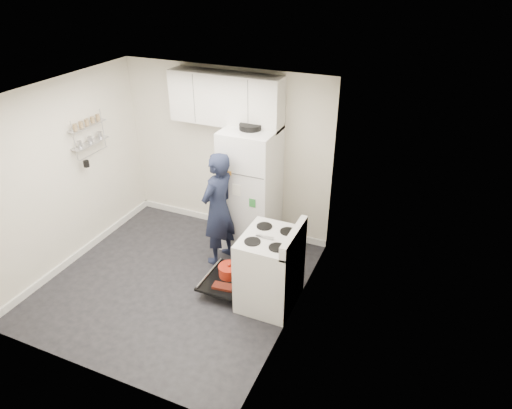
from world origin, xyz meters
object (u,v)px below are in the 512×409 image
at_px(open_oven_door, 228,275).
at_px(refrigerator, 251,189).
at_px(person, 218,209).
at_px(electric_range, 269,270).

bearing_deg(open_oven_door, refrigerator, 97.51).
height_order(open_oven_door, person, person).
relative_size(open_oven_door, person, 0.43).
relative_size(refrigerator, person, 1.15).
xyz_separation_m(refrigerator, person, (-0.24, -0.54, -0.09)).
xyz_separation_m(open_oven_door, refrigerator, (-0.14, 1.07, 0.72)).
relative_size(open_oven_door, refrigerator, 0.38).
bearing_deg(refrigerator, open_oven_door, -82.49).
distance_m(refrigerator, person, 0.60).
bearing_deg(electric_range, open_oven_door, 176.86).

